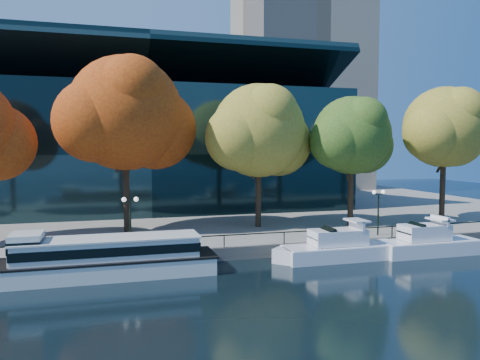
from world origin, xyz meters
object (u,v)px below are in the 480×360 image
object	(u,v)px
tree_3	(261,133)
lamp_1	(130,211)
cruiser_near	(338,247)
tree_2	(128,116)
cruiser_far	(424,243)
tree_4	(353,137)
tree_5	(446,129)
lamp_2	(378,202)
tour_boat	(95,257)

from	to	relation	value
tree_3	lamp_1	bearing A→B (deg)	-151.00
cruiser_near	tree_3	distance (m)	14.39
tree_2	tree_3	xyz separation A→B (m)	(12.52, -0.77, -1.45)
cruiser_far	tree_4	bearing A→B (deg)	98.02
tree_5	tree_4	bearing A→B (deg)	176.27
lamp_2	tree_5	bearing A→B (deg)	23.79
tree_5	lamp_1	distance (m)	33.29
cruiser_far	tree_2	bearing A→B (deg)	152.73
tour_boat	tree_4	xyz separation A→B (m)	(24.46, 9.00, 8.43)
cruiser_near	tree_2	bearing A→B (deg)	143.55
cruiser_near	lamp_2	xyz separation A→B (m)	(5.74, 3.55, 3.02)
cruiser_near	lamp_1	xyz separation A→B (m)	(-15.69, 3.55, 3.02)
cruiser_far	tree_4	size ratio (longest dim) A/B	0.76
tree_2	lamp_1	xyz separation A→B (m)	(-0.25, -7.85, -7.68)
tour_boat	tree_3	world-z (taller)	tree_3
tree_3	tree_5	bearing A→B (deg)	-6.75
tree_2	lamp_1	bearing A→B (deg)	-91.83
cruiser_far	tree_3	size ratio (longest dim) A/B	0.70
tour_boat	lamp_1	bearing A→B (deg)	54.35
tree_2	lamp_2	bearing A→B (deg)	-20.33
tour_boat	lamp_2	xyz separation A→B (m)	(23.98, 3.55, 2.61)
tree_2	lamp_1	world-z (taller)	tree_2
lamp_1	lamp_2	size ratio (longest dim) A/B	1.00
tree_4	cruiser_far	bearing A→B (deg)	-81.98
tree_2	tree_5	world-z (taller)	tree_2
cruiser_far	tree_4	xyz separation A→B (m)	(-1.33, 9.45, 8.80)
tree_3	lamp_2	distance (m)	12.80
tour_boat	tree_4	size ratio (longest dim) A/B	1.33
lamp_1	lamp_2	bearing A→B (deg)	0.00
tour_boat	lamp_1	world-z (taller)	lamp_1
cruiser_far	lamp_2	distance (m)	5.31
tour_boat	tree_2	world-z (taller)	tree_2
tree_3	tree_4	world-z (taller)	tree_3
tree_2	lamp_1	size ratio (longest dim) A/B	4.00
tree_2	lamp_1	distance (m)	10.99
cruiser_far	lamp_2	size ratio (longest dim) A/B	2.41
cruiser_near	lamp_1	bearing A→B (deg)	167.24
tree_4	tree_5	distance (m)	10.40
tree_2	tree_3	distance (m)	12.62
tree_3	cruiser_far	bearing A→B (deg)	-46.61
tree_3	tree_5	xyz separation A→B (m)	(19.48, -2.30, 0.48)
tour_boat	cruiser_near	size ratio (longest dim) A/B	1.59
cruiser_far	tree_5	xyz separation A→B (m)	(9.01, 8.77, 9.69)
cruiser_far	lamp_1	distance (m)	23.77
tree_5	tour_boat	bearing A→B (deg)	-166.55
tree_2	tree_3	size ratio (longest dim) A/B	1.16
tree_4	lamp_1	size ratio (longest dim) A/B	3.19
tree_2	lamp_2	distance (m)	23.86
tree_4	lamp_1	world-z (taller)	tree_4
tour_boat	tree_3	distance (m)	20.63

